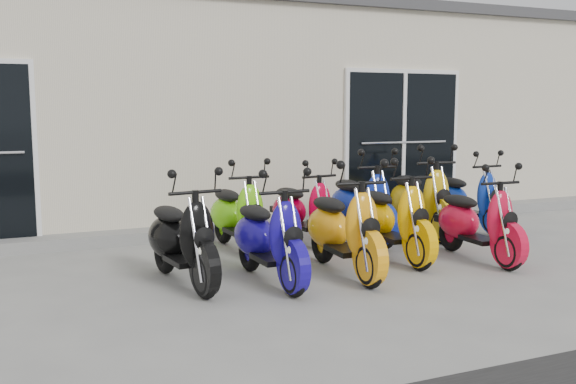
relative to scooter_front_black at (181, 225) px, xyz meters
The scene contains 15 objects.
ground 1.60m from the scooter_front_black, ahead, with size 80.00×80.00×0.00m, color gray.
building 5.67m from the scooter_front_black, 74.73° to the left, with size 14.00×6.00×3.20m, color beige.
roof_cap 6.20m from the scooter_front_black, 74.73° to the left, with size 14.20×6.20×0.16m, color #3F3F42.
front_step 2.70m from the scooter_front_black, 56.33° to the left, with size 14.00×0.40×0.15m, color gray.
door_right 4.75m from the scooter_front_black, 30.07° to the left, with size 2.02×0.08×2.22m, color black.
scooter_front_black is the anchor object (origin of this frame).
scooter_front_blue 0.85m from the scooter_front_black, 18.13° to the right, with size 0.58×1.60×1.18m, color #170B8C, non-canonical shape.
scooter_front_orange_a 1.67m from the scooter_front_black, ahead, with size 0.61×1.68×1.24m, color #FEA10F, non-canonical shape.
scooter_front_orange_b 2.47m from the scooter_front_black, ahead, with size 0.60×1.64×1.21m, color #F6AD00, non-canonical shape.
scooter_front_red 3.36m from the scooter_front_black, ahead, with size 0.57×1.55×1.15m, color red, non-canonical shape.
scooter_back_green 1.55m from the scooter_front_black, 50.68° to the left, with size 0.57×1.57×1.16m, color #70E110, non-canonical shape.
scooter_back_red 2.24m from the scooter_front_black, 33.24° to the left, with size 0.55×1.52×1.12m, color #C30029, non-canonical shape.
scooter_back_blue 2.91m from the scooter_front_black, 23.28° to the left, with size 0.61×1.68×1.24m, color #0F249A, non-canonical shape.
scooter_back_yellow 3.75m from the scooter_front_black, 17.50° to the left, with size 0.63×1.72×1.27m, color gold, non-canonical shape.
scooter_back_extra 4.58m from the scooter_front_black, 15.20° to the left, with size 0.57×1.57×1.16m, color #0D2C98, non-canonical shape.
Camera 1 is at (-2.94, -6.25, 1.75)m, focal length 40.00 mm.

